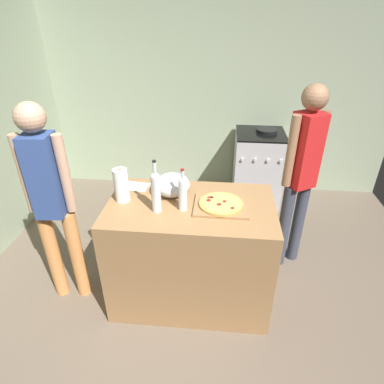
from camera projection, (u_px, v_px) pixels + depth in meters
The scene contains 13 objects.
ground_plane at pixel (198, 247), 3.45m from camera, with size 4.68×3.43×0.02m, color #6B5B4C.
kitchen_wall_rear at pixel (208, 93), 4.07m from camera, with size 4.68×0.10×2.60m, color #99A889.
counter at pixel (191, 252), 2.65m from camera, with size 1.28×0.76×0.94m, color #9E7247.
cutting_board at pixel (221, 206), 2.38m from camera, with size 0.40×0.32×0.02m, color #9E7247.
pizza at pixel (221, 204), 2.37m from camera, with size 0.33×0.33×0.03m.
mixing_bowl at pixel (172, 185), 2.51m from camera, with size 0.29×0.29×0.17m.
paper_towel_roll at pixel (121, 185), 2.41m from camera, with size 0.11×0.11×0.26m.
wine_bottle_amber at pixel (183, 192), 2.29m from camera, with size 0.06×0.06×0.33m.
wine_bottle_dark at pixel (156, 190), 2.26m from camera, with size 0.07×0.07×0.40m.
recipe_sheet at pixel (136, 186), 2.67m from camera, with size 0.21×0.15×0.00m, color white.
stove at pixel (257, 168), 4.08m from camera, with size 0.59×0.62×0.97m.
person_in_stripes at pixel (51, 198), 2.41m from camera, with size 0.37×0.22×1.71m.
person_in_red at pixel (301, 170), 2.77m from camera, with size 0.34×0.28×1.74m.
Camera 1 is at (0.20, -1.28, 2.22)m, focal length 29.91 mm.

